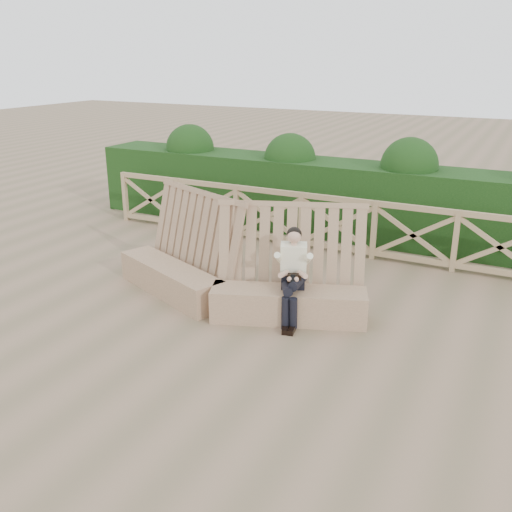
% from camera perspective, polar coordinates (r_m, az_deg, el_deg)
% --- Properties ---
extents(ground, '(60.00, 60.00, 0.00)m').
position_cam_1_polar(ground, '(8.00, -0.54, -7.08)').
color(ground, brown).
rests_on(ground, ground).
extents(bench, '(4.25, 1.53, 1.60)m').
position_cam_1_polar(bench, '(8.54, -2.71, -2.34)').
color(bench, '#82644A').
rests_on(bench, ground).
extents(woman, '(0.50, 0.82, 1.35)m').
position_cam_1_polar(woman, '(7.93, 3.70, -1.53)').
color(woman, black).
rests_on(woman, ground).
extents(guardrail, '(10.10, 0.09, 1.10)m').
position_cam_1_polar(guardrail, '(10.81, 8.03, 3.11)').
color(guardrail, '#8D7752').
rests_on(guardrail, ground).
extents(hedge, '(12.00, 1.20, 1.50)m').
position_cam_1_polar(hedge, '(11.87, 10.00, 5.47)').
color(hedge, black).
rests_on(hedge, ground).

